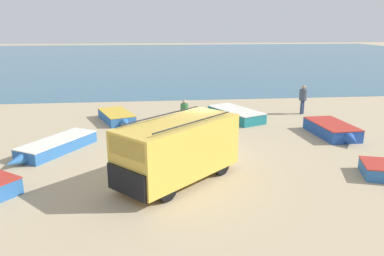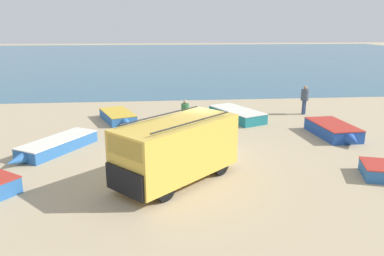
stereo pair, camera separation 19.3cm
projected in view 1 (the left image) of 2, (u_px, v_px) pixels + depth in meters
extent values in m
plane|color=tan|center=(186.00, 154.00, 16.30)|extent=(200.00, 200.00, 0.00)
cube|color=#33607A|center=(159.00, 56.00, 66.11)|extent=(120.00, 80.00, 0.01)
cube|color=gold|center=(178.00, 148.00, 13.28)|extent=(4.76, 4.61, 1.92)
cube|color=black|center=(126.00, 182.00, 11.68)|extent=(1.28, 1.37, 0.86)
cube|color=#1E232D|center=(127.00, 148.00, 11.44)|extent=(1.20, 1.29, 0.61)
cylinder|color=black|center=(167.00, 189.00, 11.92)|extent=(0.73, 0.70, 0.79)
cylinder|color=black|center=(132.00, 176.00, 12.98)|extent=(0.73, 0.70, 0.79)
cylinder|color=black|center=(221.00, 165.00, 14.03)|extent=(0.73, 0.70, 0.79)
cylinder|color=black|center=(188.00, 155.00, 15.09)|extent=(0.73, 0.70, 0.79)
cylinder|color=black|center=(195.00, 122.00, 12.51)|extent=(2.86, 2.65, 0.05)
cylinder|color=black|center=(163.00, 115.00, 13.47)|extent=(2.86, 2.65, 0.05)
cube|color=#1E757F|center=(236.00, 115.00, 22.24)|extent=(2.98, 3.97, 0.58)
cone|color=#1E757F|center=(215.00, 108.00, 24.07)|extent=(0.83, 0.96, 0.55)
cube|color=silver|center=(236.00, 111.00, 22.18)|extent=(1.42, 0.80, 0.05)
cube|color=silver|center=(236.00, 110.00, 22.16)|extent=(3.01, 4.01, 0.04)
cube|color=#2D66AD|center=(116.00, 117.00, 21.89)|extent=(2.42, 3.33, 0.50)
cone|color=#2D66AD|center=(126.00, 124.00, 20.31)|extent=(0.68, 0.79, 0.48)
cube|color=gold|center=(116.00, 114.00, 21.84)|extent=(1.31, 0.66, 0.05)
cube|color=gold|center=(116.00, 112.00, 21.81)|extent=(2.44, 3.36, 0.04)
cube|color=#2D66AD|center=(58.00, 145.00, 16.70)|extent=(3.07, 3.87, 0.50)
cone|color=#2D66AD|center=(15.00, 162.00, 14.72)|extent=(0.84, 0.95, 0.48)
cube|color=silver|center=(57.00, 141.00, 16.65)|extent=(1.13, 0.80, 0.05)
cube|color=silver|center=(57.00, 140.00, 16.63)|extent=(3.10, 3.91, 0.04)
cube|color=#234CA3|center=(331.00, 130.00, 19.05)|extent=(1.78, 3.18, 0.59)
cone|color=#234CA3|center=(353.00, 141.00, 17.26)|extent=(0.60, 0.71, 0.56)
cube|color=#B22D23|center=(332.00, 125.00, 18.98)|extent=(1.48, 0.29, 0.05)
cube|color=#B22D23|center=(332.00, 124.00, 18.96)|extent=(1.80, 3.21, 0.04)
cylinder|color=navy|center=(302.00, 107.00, 23.53)|extent=(0.16, 0.16, 0.88)
cylinder|color=navy|center=(303.00, 107.00, 23.66)|extent=(0.16, 0.16, 0.88)
cylinder|color=#424C5B|center=(303.00, 95.00, 23.39)|extent=(0.48, 0.48, 0.70)
sphere|color=tan|center=(304.00, 87.00, 23.26)|extent=(0.24, 0.24, 0.24)
cylinder|color=navy|center=(185.00, 122.00, 20.16)|extent=(0.14, 0.14, 0.77)
cylinder|color=navy|center=(184.00, 121.00, 20.30)|extent=(0.14, 0.14, 0.77)
cylinder|color=#2D6B3D|center=(184.00, 109.00, 20.04)|extent=(0.42, 0.42, 0.61)
sphere|color=tan|center=(184.00, 102.00, 19.93)|extent=(0.21, 0.21, 0.21)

